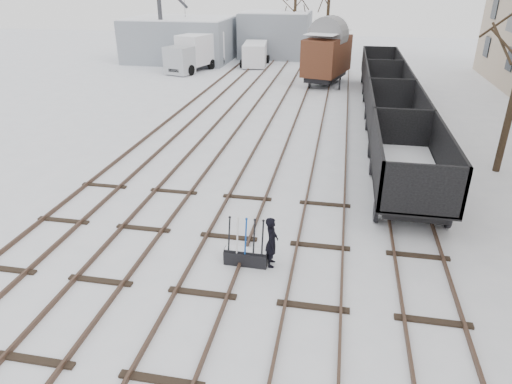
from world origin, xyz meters
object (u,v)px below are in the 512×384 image
ground_frame (246,256)px  panel_van (255,54)px  box_van_wagon (327,54)px  worker (272,242)px  lorry (196,52)px  freight_wagon_a (408,174)px  crane (163,41)px

ground_frame → panel_van: 33.22m
box_van_wagon → panel_van: 10.07m
worker → lorry: size_ratio=0.22×
worker → panel_van: panel_van is taller
freight_wagon_a → box_van_wagon: size_ratio=1.15×
panel_van → crane: (-8.73, -1.00, 1.06)m
freight_wagon_a → crane: crane is taller
ground_frame → panel_van: panel_van is taller
ground_frame → lorry: size_ratio=0.21×
crane → lorry: bearing=-8.2°
freight_wagon_a → lorry: lorry is taller
crane → ground_frame: bearing=-43.4°
worker → freight_wagon_a: size_ratio=0.24×
panel_van → freight_wagon_a: bearing=-74.4°
ground_frame → panel_van: size_ratio=0.30×
lorry → worker: bearing=-50.9°
ground_frame → lorry: 31.37m
worker → crane: bearing=20.9°
box_van_wagon → lorry: box_van_wagon is taller
freight_wagon_a → ground_frame: bearing=-132.7°
freight_wagon_a → panel_van: 29.31m
worker → panel_van: size_ratio=0.32×
ground_frame → freight_wagon_a: (5.13, 5.55, 0.74)m
lorry → box_van_wagon: bearing=-0.4°
lorry → crane: 4.55m
freight_wagon_a → lorry: 28.70m
worker → crane: size_ratio=0.19×
worker → panel_van: 33.26m
ground_frame → lorry: bearing=111.3°
worker → freight_wagon_a: freight_wagon_a is taller
box_van_wagon → lorry: (-11.84, 3.86, -0.71)m
lorry → panel_van: lorry is taller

